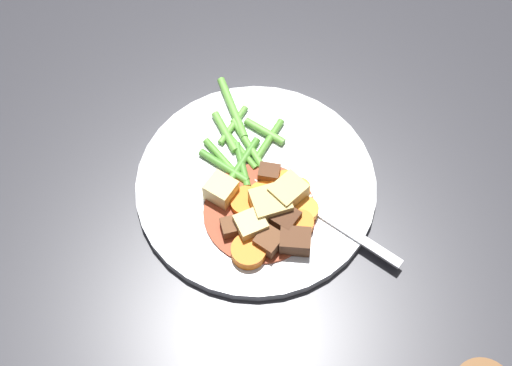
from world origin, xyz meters
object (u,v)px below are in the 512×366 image
carrot_slice_2 (305,211)px  potato_chunk_3 (251,226)px  dinner_plate (256,186)px  carrot_slice_0 (267,195)px  potato_chunk_0 (266,207)px  carrot_slice_6 (285,185)px  carrot_slice_5 (299,189)px  meat_chunk_4 (268,173)px  carrot_slice_4 (300,224)px  meat_chunk_3 (230,228)px  meat_chunk_1 (284,219)px  carrot_slice_1 (246,202)px  fork (323,215)px  meat_chunk_0 (295,241)px  potato_chunk_1 (223,194)px  carrot_slice_3 (249,251)px  potato_chunk_2 (288,195)px  meat_chunk_2 (269,242)px

carrot_slice_2 → potato_chunk_3: potato_chunk_3 is taller
dinner_plate → carrot_slice_0: 0.02m
potato_chunk_0 → carrot_slice_6: bearing=122.1°
carrot_slice_5 → meat_chunk_4: size_ratio=1.12×
carrot_slice_4 → meat_chunk_3: size_ratio=1.47×
carrot_slice_2 → meat_chunk_1: meat_chunk_1 is taller
carrot_slice_1 → meat_chunk_1: bearing=36.3°
dinner_plate → potato_chunk_0: bearing=-7.6°
potato_chunk_0 → fork: potato_chunk_0 is taller
meat_chunk_0 → carrot_slice_4: bearing=140.8°
potato_chunk_3 → fork: 0.08m
carrot_slice_4 → carrot_slice_6: (-0.05, 0.01, -0.00)m
carrot_slice_5 → meat_chunk_4: meat_chunk_4 is taller
meat_chunk_0 → meat_chunk_3: meat_chunk_0 is taller
potato_chunk_1 → meat_chunk_0: (0.08, 0.05, -0.00)m
meat_chunk_3 → carrot_slice_3: bearing=12.7°
potato_chunk_0 → meat_chunk_1: (0.02, 0.01, -0.00)m
carrot_slice_5 → carrot_slice_0: bearing=-101.4°
carrot_slice_4 → potato_chunk_2: bearing=178.9°
carrot_slice_6 → potato_chunk_1: size_ratio=1.14×
carrot_slice_5 → meat_chunk_3: (0.01, -0.08, 0.00)m
carrot_slice_3 → meat_chunk_0: (0.01, 0.05, 0.00)m
meat_chunk_3 → meat_chunk_4: size_ratio=0.86×
dinner_plate → fork: (0.06, 0.05, 0.01)m
carrot_slice_4 → carrot_slice_0: bearing=-159.8°
carrot_slice_6 → potato_chunk_2: size_ratio=0.96×
carrot_slice_1 → fork: bearing=57.4°
carrot_slice_5 → potato_chunk_0: bearing=-76.7°
carrot_slice_4 → fork: size_ratio=0.17×
dinner_plate → meat_chunk_2: (0.07, -0.02, 0.02)m
carrot_slice_1 → potato_chunk_0: potato_chunk_0 is taller
carrot_slice_0 → potato_chunk_3: bearing=-46.3°
carrot_slice_4 → potato_chunk_2: 0.03m
potato_chunk_3 → fork: potato_chunk_3 is taller
potato_chunk_3 → fork: size_ratio=0.18×
carrot_slice_2 → fork: size_ratio=0.17×
potato_chunk_2 → fork: potato_chunk_2 is taller
potato_chunk_1 → meat_chunk_4: (-0.01, 0.05, -0.00)m
carrot_slice_1 → fork: 0.08m
potato_chunk_3 → meat_chunk_2: size_ratio=1.16×
carrot_slice_5 → meat_chunk_0: 0.06m
meat_chunk_0 → meat_chunk_3: size_ratio=1.64×
carrot_slice_3 → carrot_slice_4: size_ratio=1.28×
carrot_slice_1 → potato_chunk_1: 0.03m
potato_chunk_3 → carrot_slice_6: bearing=121.4°
meat_chunk_0 → meat_chunk_1: same height
carrot_slice_2 → carrot_slice_4: 0.02m
carrot_slice_6 → potato_chunk_0: size_ratio=0.86×
carrot_slice_5 → meat_chunk_4: (-0.03, -0.02, 0.00)m
fork → carrot_slice_2: bearing=-119.7°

